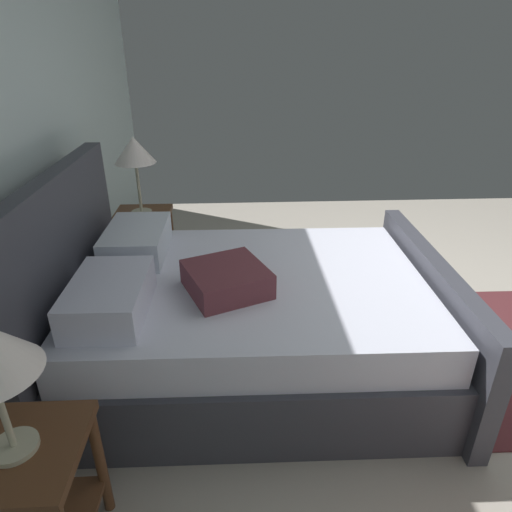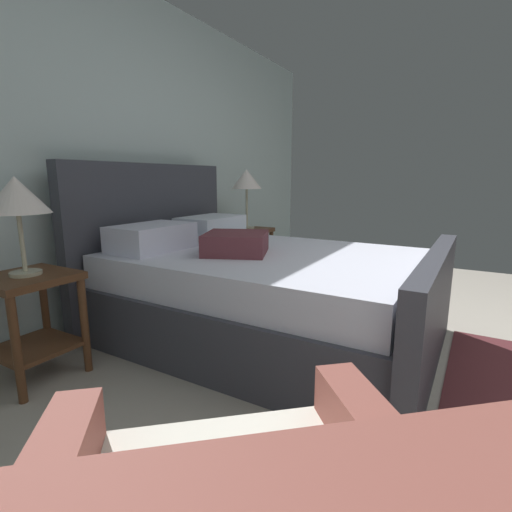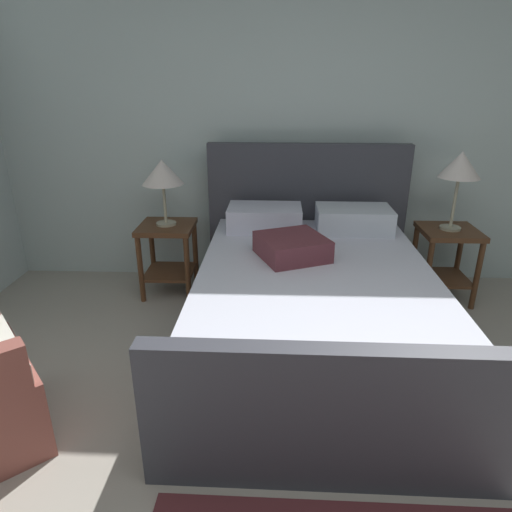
{
  "view_description": "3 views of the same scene",
  "coord_description": "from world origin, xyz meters",
  "px_view_note": "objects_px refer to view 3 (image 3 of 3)",
  "views": [
    {
      "loc": [
        -2.47,
        1.59,
        1.87
      ],
      "look_at": [
        -0.35,
        1.48,
        0.82
      ],
      "focal_mm": 31.22,
      "sensor_mm": 36.0,
      "label": 1
    },
    {
      "loc": [
        -2.47,
        0.27,
        1.11
      ],
      "look_at": [
        -0.4,
        1.46,
        0.63
      ],
      "focal_mm": 26.73,
      "sensor_mm": 36.0,
      "label": 2
    },
    {
      "loc": [
        -0.5,
        -1.08,
        1.7
      ],
      "look_at": [
        -0.6,
        1.7,
        0.6
      ],
      "focal_mm": 31.26,
      "sensor_mm": 36.0,
      "label": 3
    }
  ],
  "objects_px": {
    "table_lamp_right": "(460,167)",
    "nightstand_right": "(446,252)",
    "table_lamp_left": "(162,174)",
    "bed": "(312,300)",
    "nightstand_left": "(168,247)"
  },
  "relations": [
    {
      "from": "nightstand_right",
      "to": "table_lamp_left",
      "type": "distance_m",
      "value": 2.35
    },
    {
      "from": "nightstand_left",
      "to": "table_lamp_left",
      "type": "relative_size",
      "value": 1.14
    },
    {
      "from": "bed",
      "to": "table_lamp_right",
      "type": "xyz_separation_m",
      "value": [
        1.13,
        0.78,
        0.74
      ]
    },
    {
      "from": "nightstand_right",
      "to": "nightstand_left",
      "type": "relative_size",
      "value": 1.0
    },
    {
      "from": "table_lamp_right",
      "to": "bed",
      "type": "bearing_deg",
      "value": -145.57
    },
    {
      "from": "bed",
      "to": "table_lamp_right",
      "type": "relative_size",
      "value": 3.69
    },
    {
      "from": "table_lamp_right",
      "to": "table_lamp_left",
      "type": "height_order",
      "value": "table_lamp_right"
    },
    {
      "from": "nightstand_right",
      "to": "table_lamp_left",
      "type": "bearing_deg",
      "value": 179.29
    },
    {
      "from": "nightstand_right",
      "to": "table_lamp_left",
      "type": "xyz_separation_m",
      "value": [
        -2.27,
        0.03,
        0.61
      ]
    },
    {
      "from": "bed",
      "to": "table_lamp_right",
      "type": "distance_m",
      "value": 1.56
    },
    {
      "from": "table_lamp_right",
      "to": "nightstand_right",
      "type": "bearing_deg",
      "value": -116.57
    },
    {
      "from": "bed",
      "to": "table_lamp_right",
      "type": "height_order",
      "value": "bed"
    },
    {
      "from": "bed",
      "to": "nightstand_left",
      "type": "xyz_separation_m",
      "value": [
        -1.13,
        0.81,
        0.05
      ]
    },
    {
      "from": "bed",
      "to": "nightstand_left",
      "type": "height_order",
      "value": "bed"
    },
    {
      "from": "nightstand_right",
      "to": "nightstand_left",
      "type": "distance_m",
      "value": 2.27
    }
  ]
}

